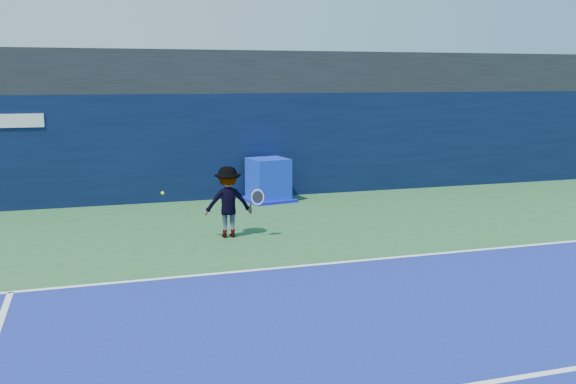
# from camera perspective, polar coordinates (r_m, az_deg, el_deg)

# --- Properties ---
(ground) EXTENTS (80.00, 80.00, 0.00)m
(ground) POSITION_cam_1_polar(r_m,az_deg,el_deg) (9.29, 7.35, -11.66)
(ground) COLOR #285B30
(ground) RESTS_ON ground
(baseline) EXTENTS (24.00, 0.10, 0.01)m
(baseline) POSITION_cam_1_polar(r_m,az_deg,el_deg) (11.93, 1.32, -6.57)
(baseline) COLOR white
(baseline) RESTS_ON ground
(stadium_band) EXTENTS (36.00, 3.00, 1.20)m
(stadium_band) POSITION_cam_1_polar(r_m,az_deg,el_deg) (19.67, -6.67, 10.53)
(stadium_band) COLOR black
(stadium_band) RESTS_ON back_wall_assembly
(back_wall_assembly) EXTENTS (36.00, 1.03, 3.00)m
(back_wall_assembly) POSITION_cam_1_polar(r_m,az_deg,el_deg) (18.78, -5.99, 4.15)
(back_wall_assembly) COLOR black
(back_wall_assembly) RESTS_ON ground
(equipment_cart) EXTENTS (1.45, 1.45, 1.21)m
(equipment_cart) POSITION_cam_1_polar(r_m,az_deg,el_deg) (18.10, -1.76, 0.95)
(equipment_cart) COLOR #0E29C4
(equipment_cart) RESTS_ON ground
(tennis_player) EXTENTS (1.26, 0.71, 1.55)m
(tennis_player) POSITION_cam_1_polar(r_m,az_deg,el_deg) (13.99, -5.35, -0.88)
(tennis_player) COLOR silver
(tennis_player) RESTS_ON ground
(tennis_ball) EXTENTS (0.06, 0.06, 0.06)m
(tennis_ball) POSITION_cam_1_polar(r_m,az_deg,el_deg) (12.56, -11.09, -0.09)
(tennis_ball) COLOR #DCF81B
(tennis_ball) RESTS_ON ground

